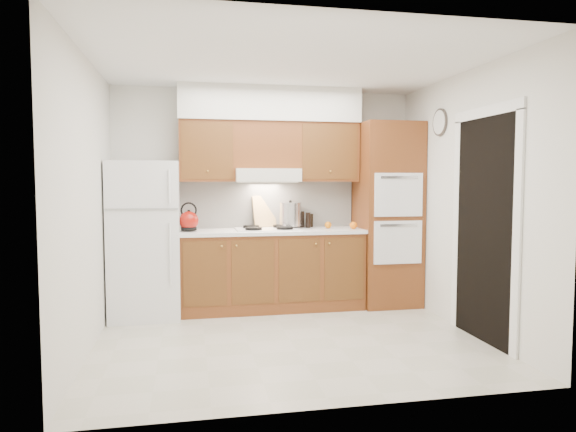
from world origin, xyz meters
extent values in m
plane|color=beige|center=(0.00, 0.00, 0.00)|extent=(3.60, 3.60, 0.00)
plane|color=white|center=(0.00, 0.00, 2.60)|extent=(3.60, 3.60, 0.00)
cube|color=silver|center=(0.00, 1.50, 1.30)|extent=(3.60, 0.02, 2.60)
cube|color=silver|center=(-1.80, 0.00, 1.30)|extent=(0.02, 3.00, 2.60)
cube|color=silver|center=(1.80, 0.00, 1.30)|extent=(0.02, 3.00, 2.60)
cube|color=white|center=(-1.41, 1.14, 0.86)|extent=(0.75, 0.72, 1.72)
cube|color=brown|center=(0.02, 1.20, 0.45)|extent=(2.11, 0.60, 0.90)
cube|color=white|center=(0.03, 1.19, 0.92)|extent=(2.13, 0.62, 0.04)
cube|color=white|center=(0.02, 1.49, 1.22)|extent=(2.11, 0.03, 0.56)
cube|color=brown|center=(1.44, 1.18, 1.10)|extent=(0.70, 0.65, 2.20)
cube|color=brown|center=(-0.71, 1.33, 1.85)|extent=(0.63, 0.33, 0.70)
cube|color=brown|center=(0.72, 1.33, 1.85)|extent=(0.73, 0.33, 0.70)
cube|color=silver|center=(-0.02, 1.27, 1.57)|extent=(0.75, 0.45, 0.15)
cube|color=brown|center=(-0.02, 1.33, 1.92)|extent=(0.75, 0.33, 0.55)
cube|color=silver|center=(0.03, 1.32, 2.40)|extent=(2.13, 0.36, 0.40)
cube|color=white|center=(-0.02, 1.21, 0.95)|extent=(0.74, 0.50, 0.01)
cube|color=black|center=(1.79, -0.35, 1.05)|extent=(0.02, 0.90, 2.10)
cylinder|color=#3F3833|center=(1.79, 0.55, 2.15)|extent=(0.02, 0.30, 0.30)
sphere|color=maroon|center=(-0.93, 1.18, 1.06)|extent=(0.26, 0.26, 0.22)
cube|color=#DEB371|center=(-0.03, 1.45, 1.14)|extent=(0.30, 0.18, 0.38)
cylinder|color=#BAB9BE|center=(0.27, 1.32, 1.11)|extent=(0.31, 0.31, 0.27)
cylinder|color=black|center=(0.44, 1.45, 1.04)|extent=(0.06, 0.06, 0.19)
cylinder|color=black|center=(0.49, 1.34, 1.03)|extent=(0.07, 0.07, 0.19)
cylinder|color=black|center=(0.55, 1.45, 1.02)|extent=(0.06, 0.06, 0.16)
sphere|color=orange|center=(0.98, 1.08, 0.98)|extent=(0.09, 0.09, 0.09)
sphere|color=orange|center=(0.71, 1.22, 0.98)|extent=(0.10, 0.10, 0.08)
camera|label=1|loc=(-0.93, -4.70, 1.52)|focal=32.00mm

